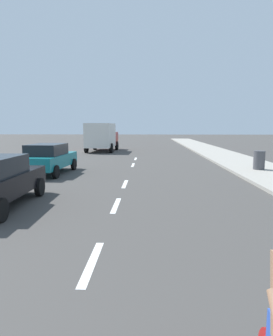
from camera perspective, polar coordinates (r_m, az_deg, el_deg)
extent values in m
plane|color=#423F3D|center=(17.90, -0.88, 0.14)|extent=(160.00, 160.00, 0.00)
cube|color=#9E998E|center=(20.81, 19.91, 0.96)|extent=(3.60, 80.00, 0.14)
cube|color=white|center=(5.64, -8.67, -17.69)|extent=(0.16, 1.80, 0.01)
cube|color=white|center=(9.29, -4.01, -7.24)|extent=(0.16, 1.80, 0.01)
cube|color=white|center=(12.67, -2.26, -3.12)|extent=(0.16, 1.80, 0.01)
cube|color=white|center=(18.95, -0.69, 0.59)|extent=(0.16, 1.80, 0.01)
cube|color=white|center=(22.67, -0.18, 1.81)|extent=(0.16, 1.80, 0.01)
cylinder|color=black|center=(11.01, -18.32, -3.53)|extent=(0.20, 0.64, 0.64)
cylinder|color=black|center=(8.38, -24.97, -7.44)|extent=(0.20, 0.64, 0.64)
cube|color=#14727A|center=(16.09, -16.69, 1.40)|extent=(1.97, 4.32, 0.64)
cube|color=black|center=(15.84, -17.05, 3.46)|extent=(1.66, 2.27, 0.56)
cylinder|color=black|center=(17.79, -17.60, 0.76)|extent=(0.21, 0.65, 0.64)
cylinder|color=black|center=(17.19, -12.11, 0.71)|extent=(0.21, 0.65, 0.64)
cylinder|color=black|center=(15.20, -21.75, -0.61)|extent=(0.21, 0.65, 0.64)
cylinder|color=black|center=(14.48, -15.44, -0.73)|extent=(0.21, 0.65, 0.64)
cube|color=maroon|center=(32.12, -5.98, 5.72)|extent=(2.46, 2.40, 1.40)
cube|color=silver|center=(29.16, -7.01, 6.36)|extent=(2.51, 4.22, 2.30)
cylinder|color=black|center=(32.26, -8.11, 4.36)|extent=(0.30, 0.91, 0.90)
cylinder|color=black|center=(31.84, -3.87, 4.37)|extent=(0.30, 0.91, 0.90)
cylinder|color=black|center=(28.46, -9.74, 3.85)|extent=(0.30, 0.91, 0.90)
cylinder|color=black|center=(27.99, -4.95, 3.87)|extent=(0.30, 0.91, 0.90)
cylinder|color=#47474C|center=(17.32, 22.75, 1.42)|extent=(0.60, 0.60, 1.02)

